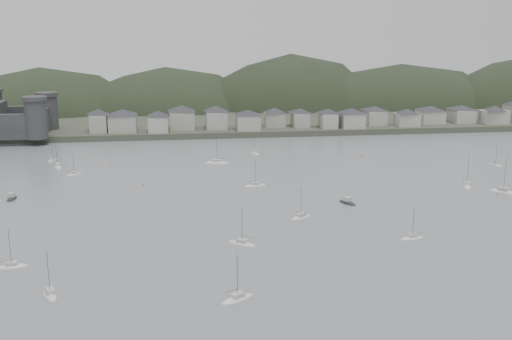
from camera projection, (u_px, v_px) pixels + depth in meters
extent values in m
plane|color=slate|center=(301.00, 270.00, 137.98)|extent=(900.00, 900.00, 0.00)
cube|color=#383D2D|center=(213.00, 105.00, 422.06)|extent=(900.00, 250.00, 3.00)
ellipsoid|color=black|center=(44.00, 130.00, 387.78)|extent=(138.98, 92.48, 81.13)
ellipsoid|color=black|center=(167.00, 127.00, 399.07)|extent=(132.08, 90.41, 79.74)
ellipsoid|color=black|center=(290.00, 128.00, 410.77)|extent=(133.88, 88.37, 101.41)
ellipsoid|color=black|center=(398.00, 124.00, 415.39)|extent=(165.81, 81.78, 82.55)
cylinder|color=#2F2F31|center=(36.00, 120.00, 283.05)|extent=(10.00, 10.00, 18.00)
cylinder|color=#2F2F31|center=(48.00, 113.00, 310.17)|extent=(10.00, 10.00, 17.00)
cube|color=#2F2F31|center=(43.00, 122.00, 297.24)|extent=(3.50, 30.00, 12.00)
cube|color=gray|center=(99.00, 123.00, 303.11)|extent=(8.34, 12.91, 8.59)
pyramid|color=#2A2A2F|center=(99.00, 112.00, 301.78)|extent=(15.78, 15.78, 3.01)
cube|color=gray|center=(123.00, 123.00, 304.07)|extent=(13.68, 13.35, 8.36)
pyramid|color=#2A2A2F|center=(122.00, 112.00, 302.78)|extent=(20.07, 20.07, 2.93)
cube|color=#B5B1AA|center=(158.00, 124.00, 301.35)|extent=(9.78, 10.20, 8.08)
pyramid|color=#2A2A2F|center=(158.00, 114.00, 300.10)|extent=(14.83, 14.83, 2.83)
cube|color=gray|center=(182.00, 120.00, 312.12)|extent=(12.59, 13.33, 9.09)
pyramid|color=#2A2A2F|center=(182.00, 108.00, 310.71)|extent=(19.24, 19.24, 3.18)
cube|color=#B5B1AA|center=(216.00, 120.00, 313.01)|extent=(10.74, 12.17, 8.87)
pyramid|color=#2A2A2F|center=(216.00, 109.00, 311.64)|extent=(17.01, 17.01, 3.10)
cube|color=gray|center=(248.00, 122.00, 308.89)|extent=(11.63, 12.09, 7.69)
pyramid|color=#2A2A2F|center=(248.00, 112.00, 307.70)|extent=(17.61, 17.61, 2.69)
cube|color=gray|center=(275.00, 120.00, 319.31)|extent=(10.37, 9.35, 7.44)
pyramid|color=#2A2A2F|center=(275.00, 110.00, 318.16)|extent=(14.65, 14.65, 2.60)
cube|color=gray|center=(300.00, 120.00, 318.80)|extent=(8.24, 12.20, 7.22)
pyramid|color=#2A2A2F|center=(300.00, 111.00, 317.68)|extent=(15.17, 15.17, 2.53)
cube|color=#B5B1AA|center=(328.00, 121.00, 315.56)|extent=(8.06, 10.91, 7.46)
pyramid|color=#2A2A2F|center=(328.00, 111.00, 314.40)|extent=(14.08, 14.08, 2.61)
cube|color=gray|center=(352.00, 120.00, 315.73)|extent=(11.73, 11.78, 7.66)
pyramid|color=#2A2A2F|center=(352.00, 111.00, 314.55)|extent=(17.46, 17.46, 2.68)
cube|color=#B5B1AA|center=(375.00, 117.00, 327.37)|extent=(10.19, 13.02, 7.33)
pyramid|color=#2A2A2F|center=(375.00, 108.00, 326.23)|extent=(17.23, 17.23, 2.57)
cube|color=#B5B1AA|center=(407.00, 120.00, 320.87)|extent=(11.70, 9.81, 6.88)
pyramid|color=#2A2A2F|center=(407.00, 111.00, 319.81)|extent=(15.97, 15.97, 2.41)
cube|color=#B5B1AA|center=(430.00, 117.00, 331.63)|extent=(12.83, 12.48, 7.00)
pyramid|color=#2A2A2F|center=(431.00, 108.00, 330.54)|extent=(18.79, 18.79, 2.45)
cube|color=#B5B1AA|center=(461.00, 116.00, 334.56)|extent=(11.07, 13.50, 6.97)
pyramid|color=#2A2A2F|center=(462.00, 107.00, 333.48)|extent=(18.25, 18.25, 2.44)
cube|color=#B5B1AA|center=(494.00, 117.00, 329.12)|extent=(13.75, 9.12, 7.34)
pyramid|color=#2A2A2F|center=(495.00, 108.00, 327.99)|extent=(16.97, 16.97, 2.57)
ellipsoid|color=silver|center=(242.00, 244.00, 154.19)|extent=(7.92, 6.72, 1.59)
cube|color=#BABBB6|center=(242.00, 240.00, 153.94)|extent=(3.27, 3.05, 0.70)
cylinder|color=#3F3F42|center=(242.00, 225.00, 153.02)|extent=(0.12, 0.12, 9.92)
cylinder|color=#3F3F42|center=(246.00, 237.00, 154.78)|extent=(2.95, 2.18, 0.10)
ellipsoid|color=silver|center=(467.00, 186.00, 210.72)|extent=(5.60, 9.24, 1.76)
cube|color=#BABBB6|center=(467.00, 183.00, 210.45)|extent=(2.86, 3.55, 0.70)
cylinder|color=#3F3F42|center=(468.00, 171.00, 209.43)|extent=(0.12, 0.12, 11.01)
cylinder|color=#3F3F42|center=(464.00, 180.00, 211.70)|extent=(1.42, 3.77, 0.10)
ellipsoid|color=silver|center=(495.00, 165.00, 243.37)|extent=(3.75, 7.01, 1.34)
cube|color=#BABBB6|center=(496.00, 163.00, 243.15)|extent=(2.01, 2.64, 0.70)
cylinder|color=#3F3F42|center=(496.00, 155.00, 242.38)|extent=(0.12, 0.12, 8.36)
cylinder|color=#3F3F42|center=(497.00, 162.00, 241.86)|extent=(0.85, 2.94, 0.10)
ellipsoid|color=silver|center=(503.00, 192.00, 202.89)|extent=(8.41, 9.08, 1.88)
cube|color=#BABBB6|center=(504.00, 189.00, 202.60)|extent=(3.71, 3.84, 0.70)
cylinder|color=#3F3F42|center=(505.00, 175.00, 201.50)|extent=(0.12, 0.12, 11.75)
cylinder|color=#3F3F42|center=(503.00, 188.00, 201.09)|extent=(2.84, 3.27, 0.10)
ellipsoid|color=silver|center=(53.00, 160.00, 251.96)|extent=(4.28, 6.55, 1.25)
cube|color=#BABBB6|center=(52.00, 158.00, 251.74)|extent=(2.12, 2.56, 0.70)
cylinder|color=#3F3F42|center=(52.00, 151.00, 251.02)|extent=(0.12, 0.12, 7.83)
cylinder|color=#3F3F42|center=(53.00, 157.00, 250.67)|extent=(1.19, 2.64, 0.10)
ellipsoid|color=silver|center=(57.00, 167.00, 239.99)|extent=(5.45, 9.20, 1.75)
cube|color=#BABBB6|center=(57.00, 164.00, 239.72)|extent=(2.80, 3.52, 0.70)
cylinder|color=#3F3F42|center=(56.00, 153.00, 238.69)|extent=(0.12, 0.12, 10.95)
cylinder|color=#3F3F42|center=(55.00, 164.00, 238.08)|extent=(1.35, 3.77, 0.10)
ellipsoid|color=silver|center=(255.00, 186.00, 210.94)|extent=(8.15, 3.63, 1.57)
cube|color=#BABBB6|center=(255.00, 183.00, 210.69)|extent=(2.98, 2.11, 0.70)
cylinder|color=#3F3F42|center=(255.00, 172.00, 209.78)|extent=(0.12, 0.12, 9.83)
cylinder|color=#3F3F42|center=(251.00, 182.00, 210.58)|extent=(3.52, 0.61, 0.10)
ellipsoid|color=silver|center=(12.00, 267.00, 139.30)|extent=(7.70, 3.49, 1.48)
cube|color=#BABBB6|center=(11.00, 263.00, 139.06)|extent=(2.82, 2.01, 0.70)
cylinder|color=#3F3F42|center=(10.00, 248.00, 138.20)|extent=(0.12, 0.12, 9.27)
cylinder|color=#3F3F42|center=(5.00, 261.00, 138.96)|extent=(3.31, 0.62, 0.10)
ellipsoid|color=silver|center=(50.00, 295.00, 124.76)|extent=(4.89, 7.93, 1.51)
cube|color=#BABBB6|center=(50.00, 290.00, 124.52)|extent=(2.48, 3.06, 0.70)
cylinder|color=#3F3F42|center=(48.00, 273.00, 123.64)|extent=(0.12, 0.12, 9.45)
cylinder|color=#3F3F42|center=(46.00, 291.00, 123.10)|extent=(1.27, 3.22, 0.10)
ellipsoid|color=silver|center=(254.00, 153.00, 265.96)|extent=(4.87, 7.90, 1.51)
cube|color=#BABBB6|center=(254.00, 151.00, 265.72)|extent=(2.47, 3.05, 0.70)
cylinder|color=#3F3F42|center=(254.00, 143.00, 264.84)|extent=(0.12, 0.12, 9.42)
cylinder|color=#3F3F42|center=(255.00, 149.00, 266.88)|extent=(1.27, 3.21, 0.10)
ellipsoid|color=silver|center=(412.00, 239.00, 158.29)|extent=(6.92, 3.10, 1.34)
cube|color=#BABBB6|center=(413.00, 235.00, 158.06)|extent=(2.53, 1.80, 0.70)
cylinder|color=#3F3F42|center=(413.00, 223.00, 157.29)|extent=(0.12, 0.12, 8.35)
cylinder|color=#3F3F42|center=(417.00, 233.00, 157.92)|extent=(2.99, 0.54, 0.10)
ellipsoid|color=silver|center=(301.00, 218.00, 175.61)|extent=(7.40, 5.73, 1.45)
cube|color=#BABBB6|center=(301.00, 214.00, 175.37)|extent=(2.99, 2.68, 0.70)
cylinder|color=#3F3F42|center=(301.00, 202.00, 174.53)|extent=(0.12, 0.12, 9.06)
cylinder|color=#3F3F42|center=(305.00, 213.00, 174.75)|extent=(2.84, 1.77, 0.10)
ellipsoid|color=silver|center=(74.00, 175.00, 227.29)|extent=(6.38, 5.35, 1.27)
cube|color=#BABBB6|center=(74.00, 172.00, 227.08)|extent=(2.63, 2.43, 0.70)
cylinder|color=#3F3F42|center=(74.00, 164.00, 226.34)|extent=(0.12, 0.12, 7.97)
cylinder|color=#3F3F42|center=(72.00, 171.00, 227.47)|extent=(2.40, 1.74, 0.10)
ellipsoid|color=silver|center=(237.00, 300.00, 122.74)|extent=(8.00, 6.08, 1.56)
cube|color=#BABBB6|center=(237.00, 295.00, 122.50)|extent=(3.22, 2.86, 0.70)
cylinder|color=#3F3F42|center=(237.00, 277.00, 121.59)|extent=(0.12, 0.12, 9.76)
cylinder|color=#3F3F42|center=(231.00, 291.00, 122.89)|extent=(3.09, 1.85, 0.10)
ellipsoid|color=silver|center=(217.00, 163.00, 246.53)|extent=(10.39, 5.18, 1.99)
cube|color=#BABBB6|center=(217.00, 160.00, 246.23)|extent=(3.86, 2.86, 0.70)
cylinder|color=#3F3F42|center=(217.00, 148.00, 245.07)|extent=(0.12, 0.12, 12.43)
cylinder|color=#3F3F42|center=(221.00, 159.00, 246.70)|extent=(4.40, 1.03, 0.10)
ellipsoid|color=black|center=(347.00, 203.00, 190.23)|extent=(5.52, 7.47, 1.56)
cube|color=#BABBB6|center=(347.00, 199.00, 189.90)|extent=(2.74, 2.80, 1.40)
cylinder|color=#3F3F42|center=(348.00, 196.00, 189.69)|extent=(0.10, 0.10, 1.20)
ellipsoid|color=black|center=(12.00, 199.00, 194.98)|extent=(2.94, 7.12, 1.54)
cube|color=#BABBB6|center=(11.00, 195.00, 194.65)|extent=(2.08, 2.21, 1.40)
cylinder|color=#3F3F42|center=(11.00, 192.00, 194.45)|extent=(0.10, 0.10, 1.20)
sphere|color=#D06645|center=(110.00, 165.00, 242.72)|extent=(0.70, 0.70, 0.70)
sphere|color=#D06645|center=(297.00, 213.00, 180.35)|extent=(0.70, 0.70, 0.70)
sphere|color=#D06645|center=(496.00, 194.00, 200.67)|extent=(0.70, 0.70, 0.70)
sphere|color=#D06645|center=(362.00, 156.00, 260.76)|extent=(0.70, 0.70, 0.70)
sphere|color=#D06645|center=(143.00, 185.00, 212.04)|extent=(0.70, 0.70, 0.70)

